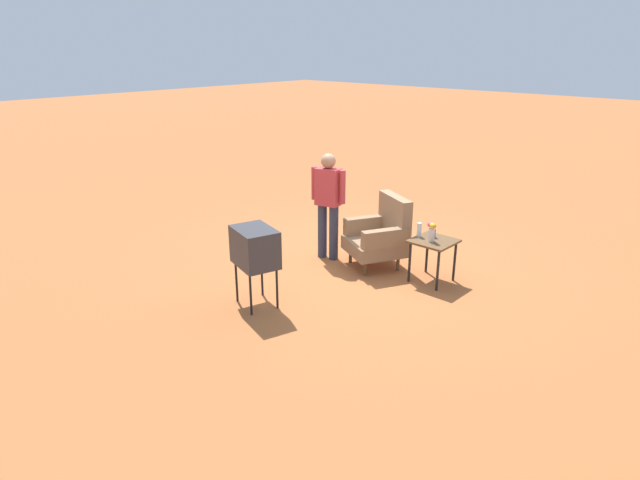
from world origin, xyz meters
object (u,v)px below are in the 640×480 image
armchair (381,234)px  soda_can_blue (433,233)px  side_table (433,246)px  bottle_short_clear (419,230)px  flower_vase (432,231)px  tv_on_stand (255,248)px  person_standing (328,200)px

armchair → soda_can_blue: bearing=8.5°
side_table → bottle_short_clear: size_ratio=3.06×
flower_vase → armchair: bearing=177.1°
side_table → soda_can_blue: size_ratio=5.02×
bottle_short_clear → flower_vase: bearing=-13.3°
tv_on_stand → flower_vase: (1.25, 2.08, -0.02)m
person_standing → soda_can_blue: person_standing is taller
soda_can_blue → person_standing: bearing=-165.1°
tv_on_stand → flower_vase: tv_on_stand is taller
bottle_short_clear → flower_vase: size_ratio=0.75×
flower_vase → tv_on_stand: bearing=-120.9°
side_table → soda_can_blue: 0.19m
tv_on_stand → flower_vase: bearing=59.1°
person_standing → soda_can_blue: bearing=14.9°
person_standing → bottle_short_clear: 1.48m
bottle_short_clear → person_standing: bearing=-167.7°
side_table → person_standing: 1.74m
tv_on_stand → bottle_short_clear: size_ratio=5.15×
side_table → bottle_short_clear: bearing=-177.0°
armchair → soda_can_blue: (0.81, 0.12, 0.18)m
bottle_short_clear → armchair: bearing=-179.1°
person_standing → side_table: bearing=11.0°
bottle_short_clear → flower_vase: flower_vase is taller
soda_can_blue → flower_vase: size_ratio=0.46×
flower_vase → soda_can_blue: bearing=112.4°
side_table → soda_can_blue: soda_can_blue is taller
armchair → flower_vase: armchair is taller
soda_can_blue → bottle_short_clear: bearing=-145.2°
side_table → tv_on_stand: 2.50m
person_standing → soda_can_blue: 1.66m
person_standing → flower_vase: 1.68m
armchair → flower_vase: size_ratio=4.00×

